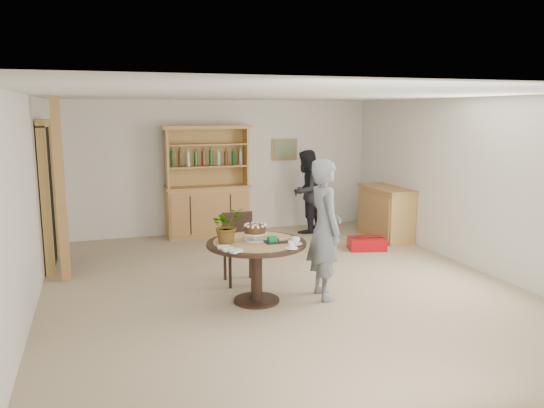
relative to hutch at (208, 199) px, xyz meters
The scene contains 17 objects.
ground 3.33m from the hutch, 84.71° to the right, with size 7.00×7.00×0.00m, color tan.
room_shell 3.41m from the hutch, 84.65° to the right, with size 6.04×7.04×2.52m.
doorway 2.94m from the hutch, 154.78° to the right, with size 0.13×1.10×2.18m.
pine_post 3.20m from the hutch, 139.62° to the right, with size 0.12×0.12×2.50m, color #AF8049.
hutch is the anchor object (origin of this frame).
sideboard 3.29m from the hutch, 22.21° to the right, with size 0.54×1.26×0.94m.
dining_table 3.65m from the hutch, 92.40° to the right, with size 1.20×1.20×0.76m.
dining_chair 2.83m from the hutch, 93.03° to the right, with size 0.44×0.44×0.95m.
birthday_cake 3.61m from the hutch, 92.43° to the right, with size 0.30×0.30×0.20m.
flower_vase 3.64m from the hutch, 97.96° to the right, with size 0.38×0.33×0.42m, color #3F7233.
gift_tray 3.77m from the hutch, 89.06° to the right, with size 0.30×0.20×0.08m.
coffee_cup_a 3.94m from the hutch, 86.40° to the right, with size 0.15×0.15×0.09m.
coffee_cup_b 4.10m from the hutch, 88.22° to the right, with size 0.15×0.15×0.08m.
napkins 4.00m from the hutch, 98.09° to the right, with size 0.24×0.33×0.03m.
teen_boy 3.82m from the hutch, 79.46° to the right, with size 0.64×0.42×1.74m, color slate.
adult_person 1.86m from the hutch, 10.52° to the right, with size 0.77×0.60×1.58m, color black.
red_suitcase 3.04m from the hutch, 38.92° to the right, with size 0.68×0.54×0.21m.
Camera 1 is at (-2.23, -6.33, 2.31)m, focal length 35.00 mm.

